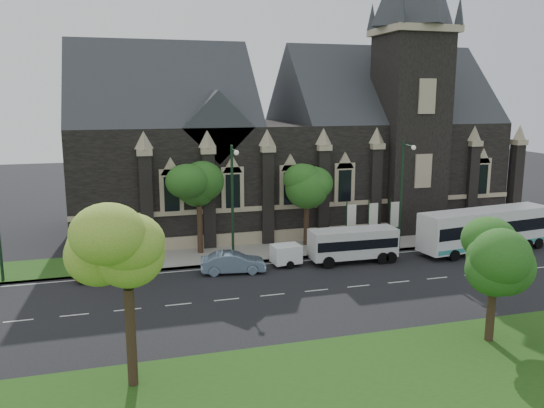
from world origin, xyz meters
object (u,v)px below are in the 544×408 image
object	(u,v)px
tree_park_east	(496,254)
banner_flag_left	(350,220)
tree_walk_left	(201,183)
tree_park_near	(132,242)
street_lamp_near	(403,189)
tour_coach	(485,229)
tree_walk_right	(308,178)
banner_flag_right	(393,217)
shuttle_bus	(353,243)
sedan	(233,263)
car_far_red	(106,269)
street_lamp_mid	(233,198)
banner_flag_center	(372,219)
box_trailer	(286,254)

from	to	relation	value
tree_park_east	banner_flag_left	size ratio (longest dim) A/B	1.57
tree_walk_left	tree_park_near	bearing A→B (deg)	-107.05
street_lamp_near	tour_coach	size ratio (longest dim) A/B	0.74
tree_walk_right	tree_park_east	bearing A→B (deg)	-81.58
tree_park_east	banner_flag_right	size ratio (longest dim) A/B	1.57
shuttle_bus	tree_park_near	bearing A→B (deg)	-138.91
street_lamp_near	banner_flag_left	xyz separation A→B (m)	(-3.71, 1.91, -2.73)
tree_walk_right	shuttle_bus	world-z (taller)	tree_walk_right
sedan	car_far_red	xyz separation A→B (m)	(-8.77, 1.06, -0.06)
street_lamp_mid	banner_flag_right	xyz separation A→B (m)	(14.29, 1.91, -2.73)
car_far_red	shuttle_bus	bearing A→B (deg)	-99.95
tree_walk_left	banner_flag_left	bearing A→B (deg)	-8.02
street_lamp_near	sedan	bearing A→B (deg)	-172.30
street_lamp_near	banner_flag_center	distance (m)	3.74
tree_park_near	street_lamp_mid	xyz separation A→B (m)	(7.77, 15.86, -1.30)
banner_flag_left	car_far_red	size ratio (longest dim) A/B	0.97
banner_flag_left	box_trailer	world-z (taller)	banner_flag_left
tree_walk_left	street_lamp_near	world-z (taller)	street_lamp_near
banner_flag_center	car_far_red	size ratio (longest dim) A/B	0.97
sedan	banner_flag_left	bearing A→B (deg)	-62.44
tree_park_near	shuttle_bus	xyz separation A→B (m)	(16.69, 13.95, -4.91)
tree_park_east	banner_flag_center	world-z (taller)	tree_park_east
street_lamp_mid	car_far_red	xyz separation A→B (m)	(-9.24, -0.89, -4.41)
street_lamp_near	sedan	distance (m)	15.23
banner_flag_right	tree_park_near	bearing A→B (deg)	-141.14
tree_park_near	tour_coach	size ratio (longest dim) A/B	0.71
tree_park_near	banner_flag_center	size ratio (longest dim) A/B	2.14
street_lamp_mid	car_far_red	bearing A→B (deg)	-174.48
banner_flag_right	sedan	distance (m)	15.34
car_far_red	tree_walk_right	bearing A→B (deg)	-81.41
tree_walk_left	box_trailer	world-z (taller)	tree_walk_left
tree_walk_left	sedan	size ratio (longest dim) A/B	1.65
tree_park_near	street_lamp_near	xyz separation A→B (m)	(21.77, 15.86, -1.30)
sedan	car_far_red	world-z (taller)	sedan
tree_park_east	tree_walk_right	distance (m)	20.29
banner_flag_right	car_far_red	bearing A→B (deg)	-173.21
banner_flag_left	shuttle_bus	xyz separation A→B (m)	(-1.37, -3.82, -0.88)
tree_walk_right	tree_walk_left	distance (m)	9.01
tree_park_near	street_lamp_mid	world-z (taller)	street_lamp_mid
tree_walk_left	street_lamp_near	xyz separation A→B (m)	(15.80, -3.61, -0.62)
banner_flag_left	tour_coach	distance (m)	10.98
tree_park_near	tree_park_east	world-z (taller)	tree_park_near
tree_park_east	street_lamp_mid	size ratio (longest dim) A/B	0.70
street_lamp_near	shuttle_bus	bearing A→B (deg)	-159.40
tree_park_east	street_lamp_near	xyz separation A→B (m)	(3.82, 16.42, 0.49)
banner_flag_right	car_far_red	xyz separation A→B (m)	(-23.52, -2.80, -1.68)
tree_park_near	tour_coach	xyz separation A→B (m)	(28.28, 13.77, -4.52)
sedan	tree_walk_right	bearing A→B (deg)	-46.22
banner_flag_right	car_far_red	size ratio (longest dim) A/B	0.97
tree_park_near	banner_flag_center	world-z (taller)	tree_park_near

